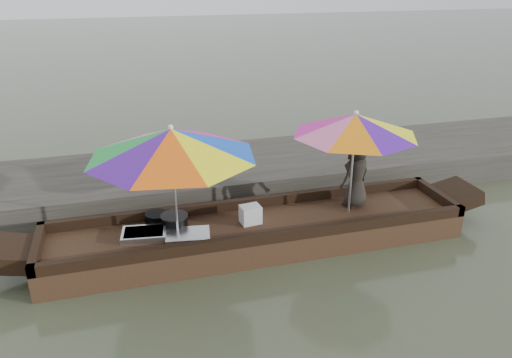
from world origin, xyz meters
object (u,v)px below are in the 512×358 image
object	(u,v)px
tray_crayfish	(144,234)
cooking_pot	(157,219)
charcoal_grill	(174,221)
umbrella_bow	(174,182)
umbrella_stern	(352,163)
vendor	(356,174)
boat_hull	(258,235)
supply_bag	(250,214)
tray_scallop	(188,235)

from	to	relation	value
tray_crayfish	cooking_pot	bearing A→B (deg)	58.24
charcoal_grill	umbrella_bow	xyz separation A→B (m)	(0.01, -0.23, 0.69)
umbrella_bow	umbrella_stern	size ratio (longest dim) A/B	1.25
cooking_pot	vendor	world-z (taller)	vendor
umbrella_bow	boat_hull	bearing A→B (deg)	0.00
vendor	tray_crayfish	bearing A→B (deg)	-19.02
supply_bag	umbrella_bow	size ratio (longest dim) A/B	0.13
boat_hull	supply_bag	xyz separation A→B (m)	(-0.09, 0.06, 0.30)
charcoal_grill	vendor	size ratio (longest dim) A/B	0.35
boat_hull	tray_crayfish	distance (m)	1.60
cooking_pot	umbrella_stern	distance (m)	2.89
charcoal_grill	tray_crayfish	bearing A→B (deg)	-157.27
tray_crayfish	supply_bag	size ratio (longest dim) A/B	2.09
cooking_pot	vendor	size ratio (longest dim) A/B	0.31
umbrella_bow	vendor	bearing A→B (deg)	3.76
vendor	supply_bag	bearing A→B (deg)	-17.51
supply_bag	umbrella_bow	xyz separation A→B (m)	(-1.04, -0.06, 0.65)
tray_crayfish	umbrella_bow	size ratio (longest dim) A/B	0.26
tray_crayfish	umbrella_stern	size ratio (longest dim) A/B	0.33
boat_hull	vendor	xyz separation A→B (m)	(1.58, 0.18, 0.69)
tray_crayfish	boat_hull	bearing A→B (deg)	-1.63
supply_bag	umbrella_bow	distance (m)	1.23
tray_scallop	charcoal_grill	size ratio (longest dim) A/B	1.61
vendor	umbrella_stern	bearing A→B (deg)	24.64
supply_bag	vendor	distance (m)	1.72
boat_hull	tray_crayfish	bearing A→B (deg)	178.37
tray_scallop	supply_bag	size ratio (longest dim) A/B	2.09
vendor	umbrella_bow	bearing A→B (deg)	-17.68
cooking_pot	charcoal_grill	world-z (taller)	same
boat_hull	supply_bag	size ratio (longest dim) A/B	21.23
cooking_pot	tray_scallop	world-z (taller)	cooking_pot
cooking_pot	umbrella_bow	bearing A→B (deg)	-57.42
cooking_pot	supply_bag	xyz separation A→B (m)	(1.29, -0.31, 0.04)
boat_hull	supply_bag	distance (m)	0.32
tray_scallop	umbrella_bow	size ratio (longest dim) A/B	0.26
cooking_pot	umbrella_stern	xyz separation A→B (m)	(2.78, -0.38, 0.69)
charcoal_grill	cooking_pot	bearing A→B (deg)	146.54
charcoal_grill	umbrella_bow	bearing A→B (deg)	-86.66
charcoal_grill	umbrella_bow	size ratio (longest dim) A/B	0.16
boat_hull	vendor	world-z (taller)	vendor
boat_hull	tray_scallop	world-z (taller)	tray_scallop
umbrella_bow	tray_crayfish	bearing A→B (deg)	174.24
supply_bag	cooking_pot	bearing A→B (deg)	166.25
vendor	tray_scallop	bearing A→B (deg)	-15.07
tray_crayfish	charcoal_grill	distance (m)	0.47
boat_hull	tray_crayfish	size ratio (longest dim) A/B	10.16
boat_hull	umbrella_bow	xyz separation A→B (m)	(-1.14, 0.00, 0.95)
charcoal_grill	supply_bag	xyz separation A→B (m)	(1.06, -0.16, 0.04)
tray_crayfish	umbrella_stern	bearing A→B (deg)	-0.87
tray_scallop	umbrella_stern	xyz separation A→B (m)	(2.42, 0.11, 0.74)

